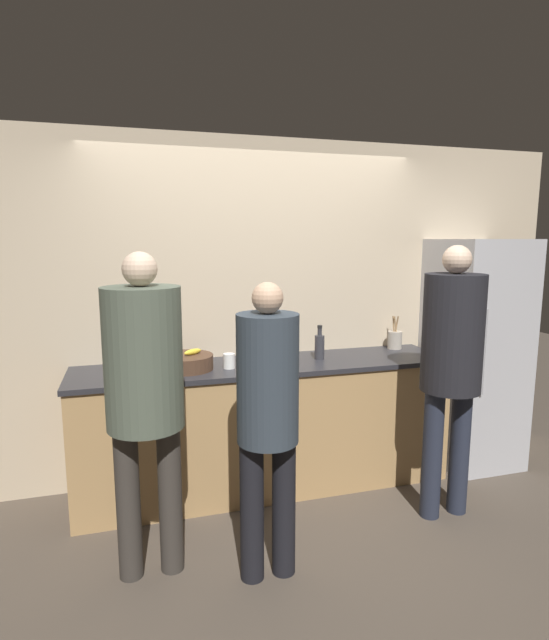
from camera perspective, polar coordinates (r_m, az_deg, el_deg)
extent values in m
plane|color=#4C4238|center=(3.70, 0.67, -20.74)|extent=(14.00, 14.00, 0.00)
cube|color=#C6B293|center=(3.89, -2.19, 1.14)|extent=(5.20, 0.06, 2.60)
cube|color=tan|center=(3.81, -0.94, -12.12)|extent=(2.72, 0.62, 0.92)
cube|color=#28282D|center=(3.67, -0.96, -5.16)|extent=(2.75, 0.65, 0.03)
cube|color=#B7B7BC|center=(4.42, 21.82, -3.50)|extent=(0.64, 0.67, 1.85)
cylinder|color=#99999E|center=(4.02, 22.83, -3.44)|extent=(0.02, 0.02, 0.65)
cylinder|color=#38332D|center=(2.98, -16.37, -19.51)|extent=(0.13, 0.13, 0.86)
cylinder|color=#38332D|center=(2.99, -11.81, -19.28)|extent=(0.13, 0.13, 0.86)
cylinder|color=#515B4C|center=(2.70, -14.75, -4.23)|extent=(0.41, 0.41, 0.75)
sphere|color=beige|center=(2.63, -15.16, 5.64)|extent=(0.18, 0.18, 0.18)
cylinder|color=black|center=(2.89, -2.60, -21.02)|extent=(0.13, 0.13, 0.78)
cylinder|color=black|center=(2.93, 1.06, -20.54)|extent=(0.13, 0.13, 0.78)
cylinder|color=#333D47|center=(2.62, -0.78, -6.73)|extent=(0.33, 0.33, 0.69)
sphere|color=#DBAD89|center=(2.53, -0.81, 2.53)|extent=(0.16, 0.16, 0.16)
cylinder|color=#232838|center=(3.58, 17.57, -14.46)|extent=(0.13, 0.13, 0.87)
cylinder|color=#232838|center=(3.69, 20.38, -13.85)|extent=(0.13, 0.13, 0.87)
cylinder|color=black|center=(3.40, 19.71, -1.42)|extent=(0.38, 0.38, 0.76)
sphere|color=beige|center=(3.35, 20.14, 6.52)|extent=(0.18, 0.18, 0.18)
cylinder|color=#4C3323|center=(3.51, -10.06, -4.78)|extent=(0.37, 0.37, 0.10)
ellipsoid|color=yellow|center=(3.50, -9.33, -3.61)|extent=(0.15, 0.12, 0.04)
cylinder|color=#ADA393|center=(4.23, 13.58, -2.24)|extent=(0.12, 0.12, 0.15)
cylinder|color=#99754C|center=(4.21, 13.48, -0.98)|extent=(0.01, 0.05, 0.21)
cylinder|color=#99754C|center=(4.22, 13.71, -0.95)|extent=(0.03, 0.04, 0.21)
cylinder|color=#99754C|center=(4.20, 13.71, -1.00)|extent=(0.05, 0.01, 0.21)
cylinder|color=#333338|center=(3.77, 5.17, -3.12)|extent=(0.07, 0.07, 0.18)
cylinder|color=#333338|center=(3.75, 5.19, -1.34)|extent=(0.03, 0.03, 0.06)
cylinder|color=black|center=(3.74, 5.20, -0.76)|extent=(0.04, 0.04, 0.02)
cylinder|color=red|center=(3.70, -0.26, -3.39)|extent=(0.07, 0.07, 0.17)
cylinder|color=red|center=(3.68, -0.26, -1.70)|extent=(0.03, 0.03, 0.05)
cylinder|color=black|center=(3.67, -0.26, -1.14)|extent=(0.04, 0.04, 0.02)
cylinder|color=#335184|center=(3.57, -15.22, -4.87)|extent=(0.08, 0.08, 0.09)
cylinder|color=white|center=(3.51, -5.21, -4.69)|extent=(0.08, 0.08, 0.10)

